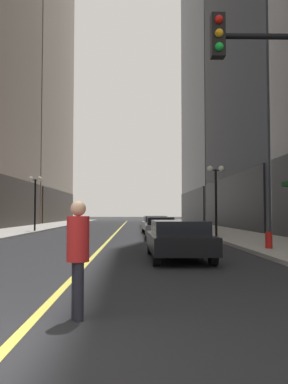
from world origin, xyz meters
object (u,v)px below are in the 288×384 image
car_grey (160,227)px  street_lamp_left_far (35,191)px  car_black (178,238)px  pedestrian_in_red_jacket (78,250)px  street_lamp_right_mid (216,185)px  fire_hydrant_right (269,242)px  car_white (155,224)px

car_grey → street_lamp_left_far: 12.50m
car_black → street_lamp_left_far: (-9.37, 18.29, 2.53)m
car_grey → street_lamp_left_far: (-9.38, 7.86, 2.54)m
pedestrian_in_red_jacket → street_lamp_right_mid: bearing=72.4°
street_lamp_left_far → fire_hydrant_right: bearing=-49.8°
car_grey → fire_hydrant_right: size_ratio=5.67×
street_lamp_right_mid → fire_hydrant_right: (0.50, -8.07, -2.86)m
car_white → street_lamp_left_far: size_ratio=1.02×
car_grey → street_lamp_left_far: bearing=140.0°
pedestrian_in_red_jacket → street_lamp_right_mid: 19.13m
pedestrian_in_red_jacket → street_lamp_right_mid: street_lamp_right_mid is taller
car_grey → car_white: 6.52m
pedestrian_in_red_jacket → fire_hydrant_right: pedestrian_in_red_jacket is taller
street_lamp_left_far → car_grey: bearing=-40.0°
car_black → pedestrian_in_red_jacket: pedestrian_in_red_jacket is taller
car_black → pedestrian_in_red_jacket: size_ratio=2.72×
street_lamp_left_far → car_white: bearing=-8.2°
car_black → pedestrian_in_red_jacket: bearing=-107.1°
street_lamp_right_mid → car_white: bearing=118.2°
street_lamp_left_far → fire_hydrant_right: (13.30, -15.75, -2.86)m
car_black → street_lamp_right_mid: (3.43, 10.62, 2.53)m
pedestrian_in_red_jacket → street_lamp_right_mid: (5.74, 18.12, 2.22)m
car_black → fire_hydrant_right: car_black is taller
car_white → street_lamp_left_far: 9.83m
fire_hydrant_right → car_white: bearing=105.2°
pedestrian_in_red_jacket → fire_hydrant_right: size_ratio=2.22×
car_black → fire_hydrant_right: 4.69m
fire_hydrant_right → car_grey: bearing=116.4°
pedestrian_in_red_jacket → car_black: bearing=72.9°
car_white → pedestrian_in_red_jacket: 24.56m
car_white → pedestrian_in_red_jacket: size_ratio=2.55×
street_lamp_right_mid → car_grey: bearing=-176.8°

